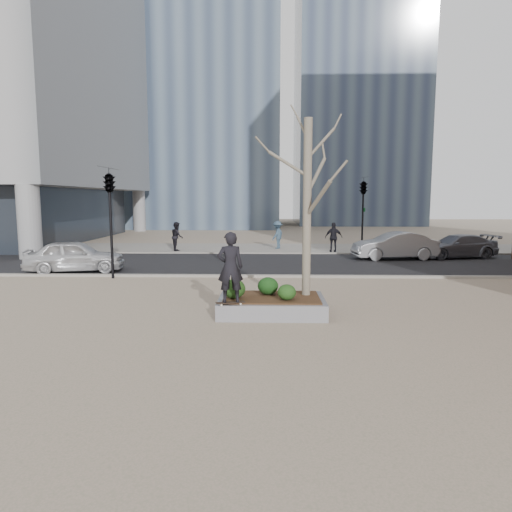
{
  "coord_description": "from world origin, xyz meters",
  "views": [
    {
      "loc": [
        0.91,
        -12.74,
        3.27
      ],
      "look_at": [
        0.5,
        2.0,
        1.4
      ],
      "focal_mm": 32.0,
      "sensor_mm": 36.0,
      "label": 1
    }
  ],
  "objects_px": {
    "skateboarder": "(230,267)",
    "police_car": "(75,256)",
    "skateboard": "(231,303)",
    "planter": "(272,306)"
  },
  "relations": [
    {
      "from": "planter",
      "to": "skateboard",
      "type": "distance_m",
      "value": 1.43
    },
    {
      "from": "police_car",
      "to": "planter",
      "type": "bearing_deg",
      "value": -141.61
    },
    {
      "from": "skateboarder",
      "to": "police_car",
      "type": "distance_m",
      "value": 10.94
    },
    {
      "from": "skateboard",
      "to": "police_car",
      "type": "xyz_separation_m",
      "value": [
        -7.55,
        7.88,
        0.24
      ]
    },
    {
      "from": "skateboard",
      "to": "skateboarder",
      "type": "bearing_deg",
      "value": 59.32
    },
    {
      "from": "planter",
      "to": "skateboarder",
      "type": "relative_size",
      "value": 1.6
    },
    {
      "from": "planter",
      "to": "police_car",
      "type": "height_order",
      "value": "police_car"
    },
    {
      "from": "planter",
      "to": "police_car",
      "type": "bearing_deg",
      "value": 141.02
    },
    {
      "from": "skateboard",
      "to": "skateboarder",
      "type": "xyz_separation_m",
      "value": [
        0.0,
        0.0,
        0.98
      ]
    },
    {
      "from": "skateboarder",
      "to": "police_car",
      "type": "relative_size",
      "value": 0.45
    }
  ]
}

